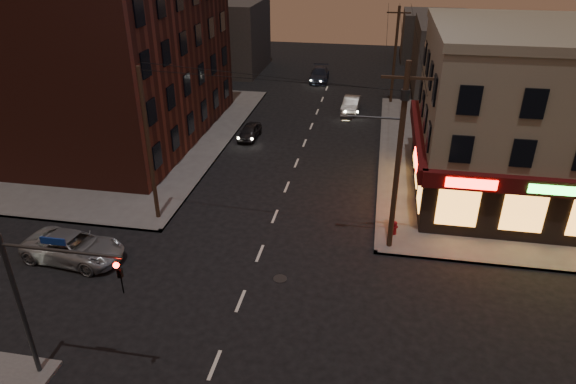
% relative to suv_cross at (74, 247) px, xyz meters
% --- Properties ---
extents(ground, '(120.00, 120.00, 0.00)m').
position_rel_suv_cross_xyz_m(ground, '(9.40, -1.76, -0.74)').
color(ground, black).
rests_on(ground, ground).
extents(sidewalk_ne, '(24.00, 28.00, 0.15)m').
position_rel_suv_cross_xyz_m(sidewalk_ne, '(27.40, 17.24, -0.66)').
color(sidewalk_ne, '#514F4C').
rests_on(sidewalk_ne, ground).
extents(sidewalk_nw, '(24.00, 28.00, 0.15)m').
position_rel_suv_cross_xyz_m(sidewalk_nw, '(-8.60, 17.24, -0.66)').
color(sidewalk_nw, '#514F4C').
rests_on(sidewalk_nw, ground).
extents(pizza_building, '(15.85, 12.85, 10.50)m').
position_rel_suv_cross_xyz_m(pizza_building, '(25.33, 11.67, 4.61)').
color(pizza_building, gray).
rests_on(pizza_building, sidewalk_ne).
extents(brick_apartment, '(12.00, 20.00, 13.00)m').
position_rel_suv_cross_xyz_m(brick_apartment, '(-5.10, 17.24, 5.91)').
color(brick_apartment, '#4A1F17').
rests_on(brick_apartment, sidewalk_nw).
extents(bg_building_ne_a, '(10.00, 12.00, 7.00)m').
position_rel_suv_cross_xyz_m(bg_building_ne_a, '(23.40, 36.24, 2.76)').
color(bg_building_ne_a, '#3F3D3A').
rests_on(bg_building_ne_a, ground).
extents(bg_building_nw, '(9.00, 10.00, 8.00)m').
position_rel_suv_cross_xyz_m(bg_building_nw, '(-3.60, 40.24, 3.26)').
color(bg_building_nw, '#3F3D3A').
rests_on(bg_building_nw, ground).
extents(bg_building_ne_b, '(8.00, 8.00, 6.00)m').
position_rel_suv_cross_xyz_m(bg_building_ne_b, '(21.40, 50.24, 2.26)').
color(bg_building_ne_b, '#3F3D3A').
rests_on(bg_building_ne_b, ground).
extents(utility_pole_main, '(4.20, 0.44, 10.00)m').
position_rel_suv_cross_xyz_m(utility_pole_main, '(16.08, 4.04, 5.02)').
color(utility_pole_main, '#382619').
rests_on(utility_pole_main, sidewalk_ne).
extents(utility_pole_far, '(0.26, 0.26, 9.00)m').
position_rel_suv_cross_xyz_m(utility_pole_far, '(16.20, 30.24, 3.91)').
color(utility_pole_far, '#382619').
rests_on(utility_pole_far, sidewalk_ne).
extents(utility_pole_west, '(0.24, 0.24, 9.00)m').
position_rel_suv_cross_xyz_m(utility_pole_west, '(2.60, 4.74, 3.91)').
color(utility_pole_west, '#382619').
rests_on(utility_pole_west, sidewalk_nw).
extents(traffic_signal, '(4.49, 0.32, 6.47)m').
position_rel_suv_cross_xyz_m(traffic_signal, '(3.83, -7.36, 3.42)').
color(traffic_signal, '#333538').
rests_on(traffic_signal, ground).
extents(suv_cross, '(5.53, 2.98, 1.47)m').
position_rel_suv_cross_xyz_m(suv_cross, '(0.00, 0.00, 0.00)').
color(suv_cross, gray).
rests_on(suv_cross, ground).
extents(sedan_near, '(1.51, 3.53, 1.19)m').
position_rel_suv_cross_xyz_m(sedan_near, '(4.79, 18.45, -0.14)').
color(sedan_near, black).
rests_on(sedan_near, ground).
extents(sedan_mid, '(1.74, 4.23, 1.36)m').
position_rel_suv_cross_xyz_m(sedan_mid, '(12.51, 26.97, -0.06)').
color(sedan_mid, gray).
rests_on(sedan_mid, ground).
extents(sedan_far, '(2.27, 5.09, 1.45)m').
position_rel_suv_cross_xyz_m(sedan_far, '(8.22, 37.13, -0.01)').
color(sedan_far, '#182030').
rests_on(sedan_far, ground).
extents(fire_hydrant, '(0.38, 0.38, 0.83)m').
position_rel_suv_cross_xyz_m(fire_hydrant, '(16.45, 5.26, -0.13)').
color(fire_hydrant, maroon).
rests_on(fire_hydrant, sidewalk_ne).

